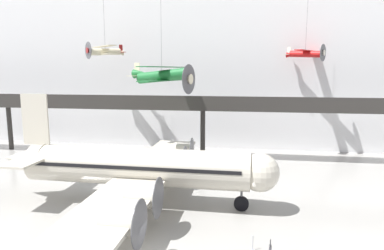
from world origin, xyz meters
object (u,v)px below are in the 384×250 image
(stanchion_barrier, at_px, (253,246))
(suspended_plane_green_biplane, at_px, (162,76))
(suspended_plane_cream_biplane, at_px, (105,51))
(airliner_silver_main, at_px, (135,167))
(suspended_plane_red_highwing, at_px, (305,54))
(info_sign_pedestal, at_px, (270,249))

(stanchion_barrier, bearing_deg, suspended_plane_green_biplane, 120.33)
(suspended_plane_cream_biplane, distance_m, suspended_plane_green_biplane, 13.22)
(suspended_plane_green_biplane, xyz_separation_m, stanchion_barrier, (10.61, -18.13, -11.27))
(airliner_silver_main, bearing_deg, suspended_plane_red_highwing, 50.80)
(suspended_plane_cream_biplane, height_order, stanchion_barrier, suspended_plane_cream_biplane)
(stanchion_barrier, height_order, info_sign_pedestal, info_sign_pedestal)
(stanchion_barrier, bearing_deg, suspended_plane_cream_biplane, 128.95)
(airliner_silver_main, xyz_separation_m, suspended_plane_green_biplane, (-0.17, 11.37, 8.07))
(suspended_plane_green_biplane, bearing_deg, stanchion_barrier, -43.06)
(suspended_plane_red_highwing, distance_m, suspended_plane_green_biplane, 20.89)
(suspended_plane_red_highwing, relative_size, suspended_plane_cream_biplane, 1.04)
(stanchion_barrier, relative_size, info_sign_pedestal, 0.87)
(suspended_plane_green_biplane, bearing_deg, suspended_plane_cream_biplane, 159.82)
(suspended_plane_red_highwing, bearing_deg, airliner_silver_main, -99.74)
(suspended_plane_red_highwing, xyz_separation_m, suspended_plane_green_biplane, (-18.11, -10.00, -2.92))
(suspended_plane_cream_biplane, bearing_deg, airliner_silver_main, 73.48)
(suspended_plane_green_biplane, bearing_deg, airliner_silver_main, -72.56)
(suspended_plane_cream_biplane, xyz_separation_m, stanchion_barrier, (20.85, -25.79, -14.59))
(suspended_plane_red_highwing, height_order, stanchion_barrier, suspended_plane_red_highwing)
(suspended_plane_cream_biplane, relative_size, suspended_plane_green_biplane, 0.68)
(suspended_plane_cream_biplane, bearing_deg, suspended_plane_green_biplane, 98.00)
(suspended_plane_red_highwing, bearing_deg, suspended_plane_green_biplane, -120.81)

